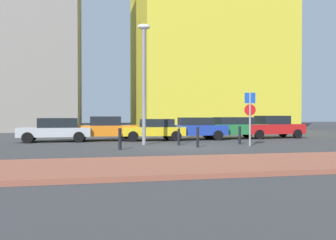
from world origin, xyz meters
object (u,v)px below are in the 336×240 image
at_px(traffic_bollard_edge, 240,135).
at_px(parked_car_green, 233,127).
at_px(parked_car_red, 272,127).
at_px(traffic_bollard_far, 179,137).
at_px(street_lamp, 144,73).
at_px(traffic_bollard_mid, 120,139).
at_px(traffic_bollard_near, 198,137).
at_px(parked_car_orange, 104,128).
at_px(parked_car_blue, 193,128).
at_px(parking_sign_post, 250,112).
at_px(parked_car_yellow, 154,129).
at_px(parked_car_silver, 56,129).
at_px(parking_meter, 179,128).

bearing_deg(traffic_bollard_edge, parked_car_green, 72.30).
bearing_deg(parked_car_red, traffic_bollard_far, -149.73).
xyz_separation_m(street_lamp, traffic_bollard_mid, (-1.50, -2.49, -3.40)).
relative_size(traffic_bollard_near, traffic_bollard_far, 1.15).
xyz_separation_m(parked_car_orange, traffic_bollard_far, (3.78, -4.39, -0.33)).
xyz_separation_m(parked_car_blue, street_lamp, (-3.73, -3.35, 3.14)).
relative_size(parking_sign_post, traffic_bollard_mid, 2.80).
xyz_separation_m(parking_sign_post, traffic_bollard_mid, (-6.83, -0.57, -1.27)).
bearing_deg(parked_car_orange, traffic_bollard_edge, -31.06).
distance_m(parked_car_orange, parked_car_yellow, 3.17).
bearing_deg(parked_car_yellow, parked_car_green, 4.74).
xyz_separation_m(parked_car_silver, parked_car_yellow, (6.07, -0.08, -0.03)).
bearing_deg(parking_sign_post, parked_car_blue, 106.93).
distance_m(parked_car_green, parked_car_red, 2.98).
bearing_deg(parked_car_red, street_lamp, -158.08).
xyz_separation_m(parked_car_yellow, traffic_bollard_mid, (-2.64, -5.78, -0.23)).
bearing_deg(traffic_bollard_near, parked_car_red, 39.48).
xyz_separation_m(parked_car_yellow, parking_sign_post, (4.19, -5.21, 1.05)).
xyz_separation_m(parked_car_silver, parked_car_orange, (2.93, 0.30, 0.02)).
bearing_deg(parked_car_orange, traffic_bollard_mid, -85.36).
bearing_deg(parked_car_green, parked_car_orange, -179.48).
distance_m(parked_car_orange, traffic_bollard_edge, 8.50).
relative_size(parked_car_green, traffic_bollard_mid, 4.56).
bearing_deg(traffic_bollard_mid, traffic_bollard_far, 28.41).
bearing_deg(parking_meter, parked_car_green, 36.92).
xyz_separation_m(parked_car_blue, parked_car_green, (2.97, 0.41, 0.02)).
height_order(parked_car_silver, traffic_bollard_near, parked_car_silver).
bearing_deg(traffic_bollard_mid, parked_car_red, 29.74).
relative_size(parked_car_green, traffic_bollard_far, 5.14).
height_order(parked_car_green, traffic_bollard_mid, parked_car_green).
relative_size(street_lamp, traffic_bollard_near, 6.41).
relative_size(parking_sign_post, traffic_bollard_edge, 2.84).
bearing_deg(parked_car_yellow, parked_car_red, 4.04).
distance_m(parked_car_blue, traffic_bollard_far, 4.52).
height_order(parked_car_blue, traffic_bollard_near, parked_car_blue).
bearing_deg(parked_car_blue, traffic_bollard_mid, -131.85).
relative_size(parked_car_silver, parking_meter, 3.03).
height_order(parking_sign_post, parking_meter, parking_sign_post).
bearing_deg(parking_meter, parked_car_blue, 61.44).
xyz_separation_m(parked_car_yellow, parked_car_blue, (2.59, 0.05, 0.03)).
relative_size(parked_car_orange, traffic_bollard_edge, 4.20).
xyz_separation_m(parked_car_blue, parked_car_red, (5.95, 0.55, 0.04)).
distance_m(parked_car_orange, parked_car_blue, 5.74).
bearing_deg(traffic_bollard_edge, parked_car_yellow, 135.94).
xyz_separation_m(parked_car_blue, traffic_bollard_edge, (1.55, -4.05, -0.27)).
xyz_separation_m(parked_car_red, parking_sign_post, (-4.35, -5.81, 0.98)).
bearing_deg(parked_car_blue, parked_car_silver, 179.80).
distance_m(parked_car_yellow, traffic_bollard_far, 4.07).
distance_m(parked_car_silver, street_lamp, 6.75).
relative_size(parked_car_silver, traffic_bollard_edge, 4.28).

